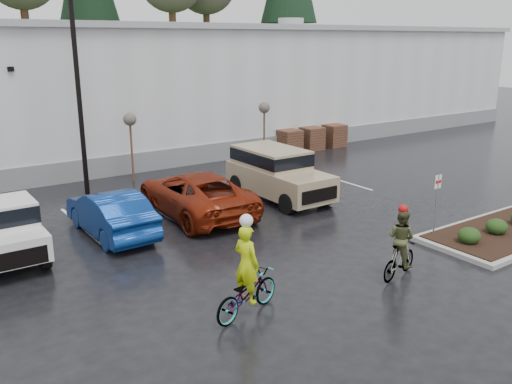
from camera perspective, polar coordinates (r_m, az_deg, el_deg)
ground at (r=16.27m, az=10.40°, el=-7.70°), size 120.00×120.00×0.00m
warehouse at (r=34.23m, az=-16.61°, el=10.57°), size 60.50×15.50×7.20m
wooded_ridge at (r=56.52m, az=-24.18°, el=11.05°), size 80.00×25.00×6.00m
lamppost at (r=23.39m, az=-18.46°, el=13.26°), size 0.50×1.00×9.22m
sapling_mid at (r=25.42m, az=-13.12°, el=7.09°), size 0.60×0.60×3.20m
sapling_east at (r=29.00m, az=0.87°, el=8.54°), size 0.60×0.60×3.20m
pallet_stack_a at (r=31.60m, az=3.50°, el=5.35°), size 1.20×1.20×1.35m
pallet_stack_b at (r=32.66m, az=5.86°, el=5.64°), size 1.20×1.20×1.35m
pallet_stack_c at (r=33.84m, az=8.20°, el=5.92°), size 1.20×1.20×1.35m
shrub_a at (r=18.49m, az=21.54°, el=-4.29°), size 0.70×0.70×0.52m
shrub_b at (r=19.70m, az=24.00°, el=-3.35°), size 0.70×0.70×0.52m
fire_lane_sign at (r=18.68m, az=18.48°, el=-0.58°), size 0.30×0.05×2.20m
car_blue at (r=18.91m, az=-15.07°, el=-2.13°), size 1.73×4.69×1.53m
car_red at (r=20.49m, az=-6.40°, el=-0.12°), size 2.97×6.03×1.65m
suv_tan at (r=22.30m, az=2.47°, el=1.84°), size 2.20×5.10×2.06m
cyclist_hivis at (r=13.09m, az=-0.99°, el=-9.71°), size 2.22×1.27×2.55m
cyclist_olive at (r=15.56m, az=14.92°, el=-5.98°), size 1.70×0.86×2.12m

